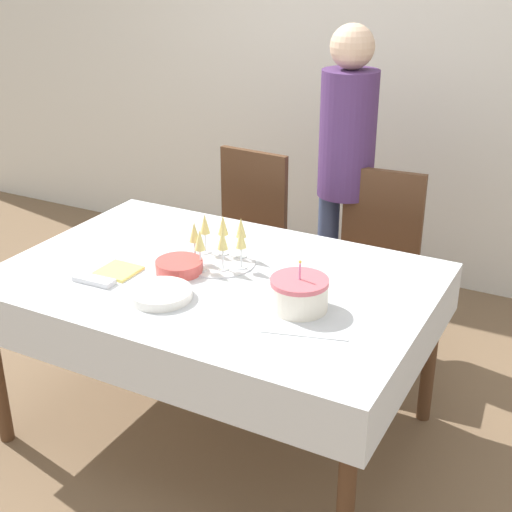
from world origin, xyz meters
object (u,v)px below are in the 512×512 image
Objects in this scene: dining_chair_far_right at (374,261)px; birthday_cake at (299,294)px; champagne_tray at (218,243)px; dining_chair_far_left at (243,234)px; plate_stack_dessert at (179,266)px; plate_stack_main at (160,294)px; person_standing at (346,158)px.

dining_chair_far_right is 4.54× the size of birthday_cake.
dining_chair_far_right is at bearing 62.04° from champagne_tray.
birthday_cake is (0.78, -0.99, 0.28)m from dining_chair_far_left.
dining_chair_far_left is 4.54× the size of birthday_cake.
dining_chair_far_left reaches higher than birthday_cake.
birthday_cake is 1.11× the size of plate_stack_dessert.
plate_stack_main is at bearing -161.09° from birthday_cake.
dining_chair_far_right is at bearing 61.38° from plate_stack_dessert.
birthday_cake is at bearing -51.74° from dining_chair_far_left.
person_standing is (0.21, 1.32, 0.21)m from plate_stack_main.
person_standing is at bearing 79.21° from champagne_tray.
birthday_cake is 0.51m from champagne_tray.
champagne_tray is 0.98m from person_standing.
plate_stack_main is at bearing -111.00° from dining_chair_far_right.
person_standing is (0.50, 0.17, 0.45)m from dining_chair_far_left.
plate_stack_main is 1.36m from person_standing.
person_standing is at bearing 103.64° from birthday_cake.
birthday_cake is 1.20m from person_standing.
person_standing is (-0.24, 0.17, 0.45)m from dining_chair_far_right.
dining_chair_far_right reaches higher than plate_stack_main.
plate_stack_main is at bearing -99.00° from person_standing.
plate_stack_dessert reaches higher than plate_stack_main.
dining_chair_far_left is 4.05× the size of plate_stack_main.
person_standing is (0.18, 0.95, 0.14)m from champagne_tray.
birthday_cake is 0.69× the size of champagne_tray.
plate_stack_dessert is (-0.51, -0.93, 0.24)m from dining_chair_far_right.
person_standing reaches higher than champagne_tray.
plate_stack_dessert is (0.23, -0.94, 0.24)m from dining_chair_far_left.
dining_chair_far_left reaches higher than plate_stack_dessert.
plate_stack_dessert is at bearing -104.03° from person_standing.
plate_stack_dessert is 1.15m from person_standing.
plate_stack_main is at bearing -73.81° from plate_stack_dessert.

